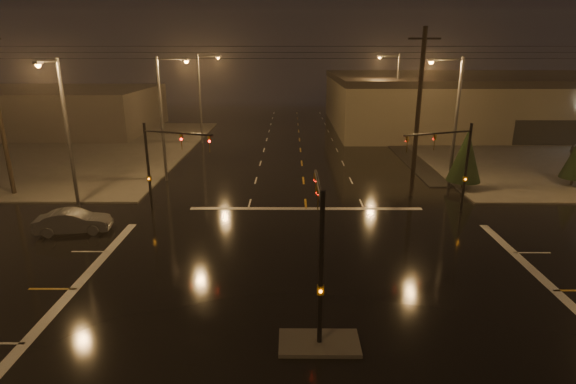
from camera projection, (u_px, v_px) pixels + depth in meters
name	position (u px, v px, depth m)	size (l,w,h in m)	color
ground	(314.00, 290.00, 20.51)	(140.00, 140.00, 0.00)	black
sidewalk_ne	(575.00, 150.00, 48.91)	(36.00, 36.00, 0.12)	#43413C
sidewalk_nw	(28.00, 149.00, 49.25)	(36.00, 36.00, 0.12)	#43413C
median_island	(319.00, 343.00, 16.67)	(3.00, 1.60, 0.15)	#43413C
stop_bar_far	(306.00, 209.00, 30.99)	(16.00, 0.50, 0.01)	beige
retail_building	(547.00, 99.00, 62.97)	(60.20, 28.30, 7.20)	#766E54
commercial_block	(37.00, 110.00, 59.89)	(30.00, 18.00, 5.60)	#443E3C
signal_mast_median	(320.00, 242.00, 16.44)	(0.25, 4.59, 6.00)	black
signal_mast_ne	(454.00, 158.00, 28.96)	(4.84, 1.86, 6.00)	black
signal_mast_nw	(161.00, 158.00, 29.07)	(4.84, 1.86, 6.00)	black
streetlight_1	(165.00, 111.00, 35.97)	(2.77, 0.32, 10.00)	#38383A
streetlight_2	(202.00, 93.00, 51.22)	(2.77, 0.32, 10.00)	#38383A
streetlight_3	(453.00, 114.00, 33.94)	(2.77, 0.32, 10.00)	#38383A
streetlight_4	(394.00, 91.00, 53.00)	(2.77, 0.32, 10.00)	#38383A
streetlight_5	(64.00, 124.00, 29.50)	(0.32, 2.77, 10.00)	#38383A
utility_pole_1	(418.00, 114.00, 31.95)	(2.20, 0.32, 12.00)	black
conifer_0	(466.00, 156.00, 34.48)	(2.57, 2.57, 4.71)	black
conifer_1	(576.00, 158.00, 35.38)	(2.05, 2.05, 3.91)	black
car_crossing	(73.00, 222.00, 26.75)	(1.48, 4.23, 1.39)	#5C6064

